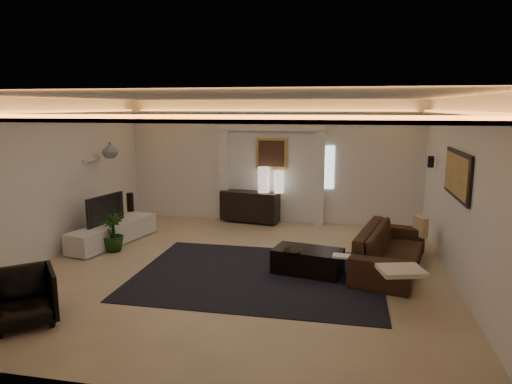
% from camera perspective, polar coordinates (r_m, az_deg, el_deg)
% --- Properties ---
extents(floor, '(7.00, 7.00, 0.00)m').
position_cam_1_polar(floor, '(7.98, -2.29, -9.58)').
color(floor, tan).
rests_on(floor, ground).
extents(ceiling, '(7.00, 7.00, 0.00)m').
position_cam_1_polar(ceiling, '(7.50, -2.45, 11.71)').
color(ceiling, white).
rests_on(ceiling, ground).
extents(wall_back, '(7.00, 0.00, 7.00)m').
position_cam_1_polar(wall_back, '(11.01, 1.95, 3.77)').
color(wall_back, silver).
rests_on(wall_back, ground).
extents(wall_front, '(7.00, 0.00, 7.00)m').
position_cam_1_polar(wall_front, '(4.38, -13.34, -6.96)').
color(wall_front, silver).
rests_on(wall_front, ground).
extents(wall_left, '(0.00, 7.00, 7.00)m').
position_cam_1_polar(wall_left, '(9.09, -24.34, 1.40)').
color(wall_left, silver).
rests_on(wall_left, ground).
extents(wall_right, '(0.00, 7.00, 7.00)m').
position_cam_1_polar(wall_right, '(7.59, 24.24, -0.22)').
color(wall_right, silver).
rests_on(wall_right, ground).
extents(cove_soffit, '(7.00, 7.00, 0.04)m').
position_cam_1_polar(cove_soffit, '(7.50, -2.43, 9.57)').
color(cove_soffit, silver).
rests_on(cove_soffit, ceiling).
extents(daylight_slit, '(0.25, 0.03, 1.00)m').
position_cam_1_polar(daylight_slit, '(10.86, 8.99, 3.02)').
color(daylight_slit, white).
rests_on(daylight_slit, wall_back).
extents(area_rug, '(4.00, 3.00, 0.01)m').
position_cam_1_polar(area_rug, '(7.72, 0.29, -10.25)').
color(area_rug, black).
rests_on(area_rug, ground).
extents(pilaster_left, '(0.22, 0.20, 2.20)m').
position_cam_1_polar(pilaster_left, '(11.20, -3.96, 2.06)').
color(pilaster_left, silver).
rests_on(pilaster_left, ground).
extents(pilaster_right, '(0.22, 0.20, 2.20)m').
position_cam_1_polar(pilaster_right, '(10.83, 7.87, 1.69)').
color(pilaster_right, silver).
rests_on(pilaster_right, ground).
extents(alcove_header, '(2.52, 0.20, 0.12)m').
position_cam_1_polar(alcove_header, '(10.84, 1.89, 7.91)').
color(alcove_header, silver).
rests_on(alcove_header, wall_back).
extents(painting_frame, '(0.74, 0.04, 0.74)m').
position_cam_1_polar(painting_frame, '(10.95, 1.94, 4.79)').
color(painting_frame, tan).
rests_on(painting_frame, wall_back).
extents(painting_canvas, '(0.62, 0.02, 0.62)m').
position_cam_1_polar(painting_canvas, '(10.93, 1.91, 4.78)').
color(painting_canvas, '#4C2D1E').
rests_on(painting_canvas, wall_back).
extents(art_panel_frame, '(0.04, 1.64, 0.74)m').
position_cam_1_polar(art_panel_frame, '(7.84, 23.68, 1.98)').
color(art_panel_frame, black).
rests_on(art_panel_frame, wall_right).
extents(art_panel_gold, '(0.02, 1.50, 0.62)m').
position_cam_1_polar(art_panel_gold, '(7.83, 23.51, 1.99)').
color(art_panel_gold, tan).
rests_on(art_panel_gold, wall_right).
extents(wall_sconce, '(0.12, 0.12, 0.22)m').
position_cam_1_polar(wall_sconce, '(9.68, 20.82, 3.53)').
color(wall_sconce, black).
rests_on(wall_sconce, wall_right).
extents(wall_niche, '(0.10, 0.55, 0.04)m').
position_cam_1_polar(wall_niche, '(10.19, -19.60, 3.75)').
color(wall_niche, silver).
rests_on(wall_niche, wall_left).
extents(console, '(1.46, 0.68, 0.70)m').
position_cam_1_polar(console, '(11.03, -0.76, -1.75)').
color(console, black).
rests_on(console, ground).
extents(lamp_left, '(0.35, 0.35, 0.60)m').
position_cam_1_polar(lamp_left, '(10.84, 0.95, 1.74)').
color(lamp_left, beige).
rests_on(lamp_left, console).
extents(lamp_right, '(0.23, 0.23, 0.51)m').
position_cam_1_polar(lamp_right, '(10.78, 2.87, 1.68)').
color(lamp_right, '#F5EACC').
rests_on(lamp_right, console).
extents(media_ledge, '(0.99, 2.21, 0.40)m').
position_cam_1_polar(media_ledge, '(9.81, -17.22, -4.83)').
color(media_ledge, silver).
rests_on(media_ledge, ground).
extents(tv, '(1.02, 0.35, 0.58)m').
position_cam_1_polar(tv, '(9.76, -18.61, -1.87)').
color(tv, black).
rests_on(tv, media_ledge).
extents(figurine, '(0.19, 0.19, 0.42)m').
position_cam_1_polar(figurine, '(10.71, -15.32, -1.18)').
color(figurine, black).
rests_on(figurine, media_ledge).
extents(ginger_jar, '(0.41, 0.41, 0.34)m').
position_cam_1_polar(ginger_jar, '(10.22, -17.62, 4.96)').
color(ginger_jar, '#43566E').
rests_on(ginger_jar, wall_niche).
extents(plant, '(0.41, 0.41, 0.73)m').
position_cam_1_polar(plant, '(9.27, -17.33, -4.83)').
color(plant, black).
rests_on(plant, ground).
extents(sofa, '(2.56, 1.46, 0.70)m').
position_cam_1_polar(sofa, '(8.24, 16.31, -6.78)').
color(sofa, '#513718').
rests_on(sofa, ground).
extents(throw_blanket, '(0.69, 0.61, 0.06)m').
position_cam_1_polar(throw_blanket, '(6.65, 17.54, -9.25)').
color(throw_blanket, white).
rests_on(throw_blanket, sofa).
extents(throw_pillow, '(0.24, 0.38, 0.36)m').
position_cam_1_polar(throw_pillow, '(9.12, 19.67, -4.03)').
color(throw_pillow, tan).
rests_on(throw_pillow, sofa).
extents(coffee_table, '(1.22, 0.83, 0.42)m').
position_cam_1_polar(coffee_table, '(7.81, 6.41, -8.51)').
color(coffee_table, black).
rests_on(coffee_table, ground).
extents(bowl, '(0.38, 0.38, 0.07)m').
position_cam_1_polar(bowl, '(7.47, 4.56, -7.43)').
color(bowl, black).
rests_on(bowl, coffee_table).
extents(magazine, '(0.30, 0.23, 0.03)m').
position_cam_1_polar(magazine, '(7.43, 10.59, -7.85)').
color(magazine, white).
rests_on(magazine, coffee_table).
extents(armchair, '(1.08, 1.08, 0.70)m').
position_cam_1_polar(armchair, '(6.70, -26.87, -11.59)').
color(armchair, black).
rests_on(armchair, ground).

